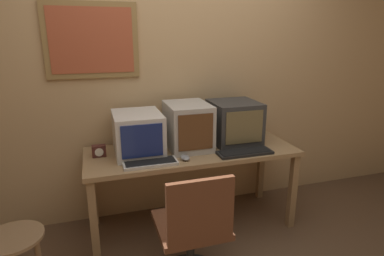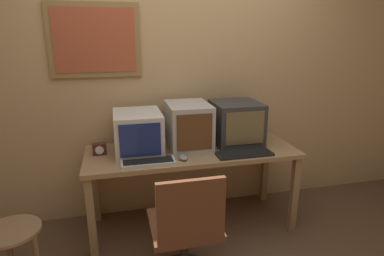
# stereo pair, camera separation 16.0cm
# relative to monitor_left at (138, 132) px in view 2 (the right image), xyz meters

# --- Properties ---
(wall_back) EXTENTS (8.00, 0.08, 2.60)m
(wall_back) POSITION_rel_monitor_left_xyz_m (0.43, 0.33, 0.43)
(wall_back) COLOR tan
(wall_back) RESTS_ON ground_plane
(desk) EXTENTS (1.74, 0.65, 0.71)m
(desk) POSITION_rel_monitor_left_xyz_m (0.44, -0.06, -0.24)
(desk) COLOR #99754C
(desk) RESTS_ON ground_plane
(monitor_left) EXTENTS (0.37, 0.46, 0.33)m
(monitor_left) POSITION_rel_monitor_left_xyz_m (0.00, 0.00, 0.00)
(monitor_left) COLOR beige
(monitor_left) RESTS_ON desk
(monitor_center) EXTENTS (0.34, 0.44, 0.38)m
(monitor_center) POSITION_rel_monitor_left_xyz_m (0.42, 0.01, 0.02)
(monitor_center) COLOR #B7B2A8
(monitor_center) RESTS_ON desk
(monitor_right) EXTENTS (0.40, 0.42, 0.36)m
(monitor_right) POSITION_rel_monitor_left_xyz_m (0.86, 0.04, 0.02)
(monitor_right) COLOR #333333
(monitor_right) RESTS_ON desk
(keyboard_main) EXTENTS (0.40, 0.16, 0.03)m
(keyboard_main) POSITION_rel_monitor_left_xyz_m (0.05, -0.27, -0.15)
(keyboard_main) COLOR beige
(keyboard_main) RESTS_ON desk
(keyboard_side) EXTENTS (0.45, 0.16, 0.03)m
(keyboard_side) POSITION_rel_monitor_left_xyz_m (0.82, -0.28, -0.15)
(keyboard_side) COLOR black
(keyboard_side) RESTS_ON desk
(mouse_near_keyboard) EXTENTS (0.07, 0.10, 0.04)m
(mouse_near_keyboard) POSITION_rel_monitor_left_xyz_m (0.32, -0.26, -0.15)
(mouse_near_keyboard) COLOR gray
(mouse_near_keyboard) RESTS_ON desk
(desk_clock) EXTENTS (0.11, 0.06, 0.09)m
(desk_clock) POSITION_rel_monitor_left_xyz_m (-0.31, 0.01, -0.12)
(desk_clock) COLOR #4C231E
(desk_clock) RESTS_ON desk
(office_chair) EXTENTS (0.47, 0.47, 0.85)m
(office_chair) POSITION_rel_monitor_left_xyz_m (0.23, -0.76, -0.51)
(office_chair) COLOR black
(office_chair) RESTS_ON ground_plane
(side_stool) EXTENTS (0.37, 0.37, 0.45)m
(side_stool) POSITION_rel_monitor_left_xyz_m (-0.86, -0.53, -0.52)
(side_stool) COLOR #8E6B47
(side_stool) RESTS_ON ground_plane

